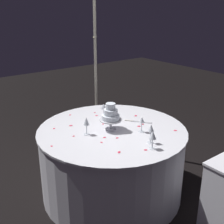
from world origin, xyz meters
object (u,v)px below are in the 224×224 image
Objects in this scene: wine_glass_2 at (142,121)px; cake_knife at (136,121)px; wine_glass_3 at (151,129)px; wine_glass_4 at (153,136)px; wine_glass_1 at (104,107)px; decorative_arch at (151,44)px; tiered_cake at (111,115)px; main_table at (112,161)px; wine_glass_0 at (86,122)px.

cake_knife is (-0.22, 0.13, -0.11)m from wine_glass_2.
wine_glass_4 is at bearing -36.72° from wine_glass_3.
wine_glass_4 is at bearing -29.12° from cake_knife.
wine_glass_1 reaches higher than cake_knife.
decorative_arch reaches higher than wine_glass_4.
wine_glass_2 is at bearing 42.32° from tiered_cake.
cake_knife is (-0.54, 0.30, -0.12)m from wine_glass_4.
wine_glass_4 reaches higher than main_table.
cake_knife is at bearing 89.36° from tiered_cake.
tiered_cake is at bearing -137.68° from wine_glass_2.
wine_glass_2 is 0.85× the size of wine_glass_3.
wine_glass_0 is (-0.04, -0.27, 0.49)m from main_table.
decorative_arch is at bearing 90.13° from main_table.
cake_knife is (0.05, 0.59, -0.12)m from wine_glass_0.
wine_glass_3 is at bearing -27.44° from cake_knife.
wine_glass_1 reaches higher than wine_glass_2.
tiered_cake is at bearing -89.32° from decorative_arch.
wine_glass_3 is (0.46, -0.41, -0.66)m from decorative_arch.
tiered_cake is at bearing -73.52° from main_table.
wine_glass_3 is 0.52m from cake_knife.
wine_glass_0 is 0.66m from wine_glass_4.
main_table is 8.27× the size of wine_glass_3.
wine_glass_4 reaches higher than cake_knife.
main_table is at bearing 80.55° from wine_glass_0.
wine_glass_4 is at bearing -27.77° from wine_glass_2.
decorative_arch is 13.56× the size of wine_glass_0.
decorative_arch is at bearing 53.48° from wine_glass_1.
cake_knife is at bearing 35.25° from wine_glass_1.
wine_glass_2 reaches higher than main_table.
wine_glass_0 is 0.70× the size of cake_knife.
cake_knife is at bearing 149.00° from wine_glass_2.
decorative_arch reaches higher than wine_glass_2.
tiered_cake is (0.01, -0.52, -0.64)m from decorative_arch.
tiered_cake is at bearing -176.04° from wine_glass_4.
wine_glass_0 is at bearing -101.15° from tiered_cake.
decorative_arch is at bearing 126.38° from wine_glass_2.
wine_glass_1 is at bearing 123.14° from wine_glass_0.
main_table is 0.73m from wine_glass_4.
wine_glass_0 is at bearing -153.74° from wine_glass_4.
cake_knife is at bearing -86.86° from decorative_arch.
decorative_arch is 1.58× the size of main_table.
decorative_arch is at bearing 93.14° from cake_knife.
wine_glass_3 is at bearing -1.51° from wine_glass_1.
decorative_arch is at bearing 86.74° from wine_glass_0.
tiered_cake is 0.32m from wine_glass_1.
decorative_arch is 14.46× the size of wine_glass_4.
decorative_arch reaches higher than wine_glass_3.
wine_glass_0 reaches higher than cake_knife.
tiered_cake is 1.10× the size of cake_knife.
wine_glass_3 reaches higher than main_table.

